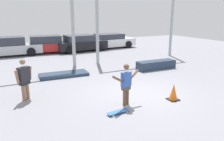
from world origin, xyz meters
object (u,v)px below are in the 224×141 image
at_px(parked_car_silver, 9,47).
at_px(traffic_cone, 173,92).
at_px(parked_car_black, 81,43).
at_px(parked_car_white, 110,41).
at_px(parked_car_red, 47,44).
at_px(grind_box, 156,65).
at_px(manual_pad, 64,75).
at_px(bystander, 24,78).
at_px(skateboarder, 126,83).
at_px(skateboard, 118,112).

bearing_deg(parked_car_silver, traffic_cone, -67.60).
height_order(parked_car_black, parked_car_white, parked_car_black).
bearing_deg(parked_car_silver, parked_car_red, 2.03).
height_order(parked_car_silver, parked_car_red, parked_car_silver).
relative_size(parked_car_red, parked_car_white, 0.97).
bearing_deg(traffic_cone, grind_box, 59.87).
xyz_separation_m(parked_car_red, parked_car_white, (5.65, -0.02, -0.03)).
relative_size(manual_pad, bystander, 1.58).
xyz_separation_m(skateboarder, skateboard, (-0.56, -0.48, -0.76)).
xyz_separation_m(parked_car_white, traffic_cone, (-3.49, -12.28, -0.34)).
bearing_deg(grind_box, manual_pad, 169.30).
bearing_deg(grind_box, skateboard, -138.87).
bearing_deg(grind_box, parked_car_black, 103.15).
distance_m(skateboarder, parked_car_black, 11.69).
xyz_separation_m(parked_car_silver, bystander, (0.15, -9.68, 0.15)).
xyz_separation_m(skateboarder, grind_box, (4.13, 3.62, -0.58)).
distance_m(skateboarder, parked_car_white, 13.02).
relative_size(parked_car_silver, parked_car_black, 1.07).
relative_size(parked_car_red, traffic_cone, 7.20).
height_order(parked_car_red, parked_car_black, parked_car_red).
relative_size(parked_car_silver, parked_car_red, 1.03).
bearing_deg(traffic_cone, parked_car_white, 74.14).
bearing_deg(parked_car_red, parked_car_silver, -172.59).
xyz_separation_m(skateboard, parked_car_red, (0.20, 12.38, 0.60)).
relative_size(skateboarder, manual_pad, 0.61).
bearing_deg(parked_car_red, skateboarder, -82.82).
height_order(grind_box, parked_car_red, parked_car_red).
relative_size(parked_car_black, bystander, 2.76).
height_order(parked_car_red, bystander, bystander).
height_order(skateboarder, parked_car_black, skateboarder).
bearing_deg(bystander, skateboard, 95.72).
relative_size(skateboard, manual_pad, 0.32).
bearing_deg(parked_car_white, manual_pad, -133.96).
relative_size(grind_box, parked_car_white, 0.51).
relative_size(grind_box, traffic_cone, 3.79).
distance_m(parked_car_black, bystander, 10.77).
bearing_deg(manual_pad, bystander, -130.14).
bearing_deg(traffic_cone, manual_pad, 119.20).
relative_size(grind_box, manual_pad, 0.96).
distance_m(skateboarder, bystander, 3.72).
xyz_separation_m(skateboarder, parked_car_silver, (-3.21, 11.81, -0.14)).
bearing_deg(parked_car_silver, parked_car_black, -3.50).
height_order(parked_car_silver, parked_car_white, parked_car_silver).
relative_size(manual_pad, traffic_cone, 3.95).
bearing_deg(traffic_cone, parked_car_silver, 112.35).
distance_m(skateboarder, traffic_cone, 1.92).
relative_size(parked_car_white, bystander, 2.96).
bearing_deg(skateboard, bystander, 127.83).
bearing_deg(parked_car_red, grind_box, -56.09).
bearing_deg(parked_car_red, parked_car_black, -3.98).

